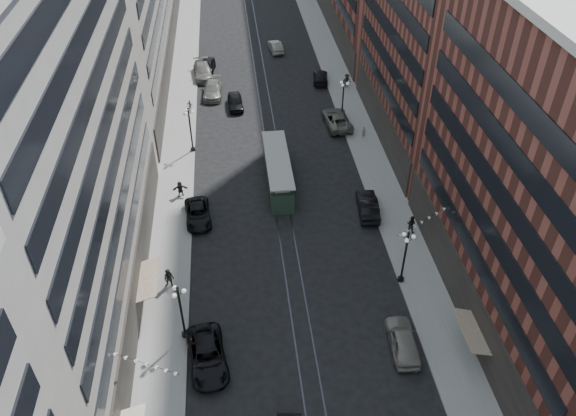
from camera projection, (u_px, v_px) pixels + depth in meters
name	position (u px, v px, depth m)	size (l,w,h in m)	color
ground	(269.00, 125.00, 69.80)	(220.00, 220.00, 0.00)	black
sidewalk_west	(182.00, 92.00, 76.59)	(4.00, 180.00, 0.15)	gray
sidewalk_east	(341.00, 84.00, 78.47)	(4.00, 180.00, 0.15)	gray
rail_west	(258.00, 89.00, 77.51)	(0.12, 180.00, 0.02)	#2D2D33
rail_east	(268.00, 89.00, 77.63)	(0.12, 180.00, 0.02)	#2D2D33
building_west_mid	(51.00, 159.00, 38.63)	(8.00, 36.00, 28.00)	#9F9A8D
building_east_mid	(547.00, 193.00, 38.90)	(8.00, 30.00, 24.00)	brown
lamppost_sw_far	(181.00, 310.00, 42.21)	(1.03, 1.14, 5.52)	black
lamppost_sw_mid	(190.00, 128.00, 63.20)	(1.03, 1.14, 5.52)	black
lamppost_se_far	(405.00, 256.00, 46.89)	(1.03, 1.14, 5.52)	black
lamppost_se_mid	(343.00, 99.00, 68.66)	(1.03, 1.14, 5.52)	black
streetcar	(278.00, 172.00, 59.40)	(2.48, 11.20, 3.10)	#273D2C
car_2	(207.00, 356.00, 41.71)	(2.73, 5.93, 1.65)	black
car_4	(403.00, 340.00, 42.78)	(2.05, 5.10, 1.74)	gray
pedestrian_2	(169.00, 279.00, 47.53)	(0.95, 0.52, 1.95)	black
car_7	(198.00, 214.00, 54.98)	(2.39, 5.18, 1.44)	black
car_8	(213.00, 90.00, 75.56)	(2.38, 5.85, 1.70)	slate
car_9	(207.00, 66.00, 81.30)	(2.06, 5.11, 1.74)	black
car_10	(368.00, 205.00, 55.77)	(1.84, 5.27, 1.74)	black
car_11	(337.00, 119.00, 69.24)	(2.86, 6.20, 1.72)	#626257
car_12	(320.00, 77.00, 78.89)	(1.99, 4.89, 1.42)	black
car_13	(235.00, 102.00, 72.93)	(1.89, 4.69, 1.60)	black
car_14	(276.00, 46.00, 87.18)	(1.64, 4.71, 1.55)	gray
pedestrian_5	(180.00, 189.00, 57.74)	(1.58, 0.46, 1.71)	black
pedestrian_6	(190.00, 106.00, 71.80)	(0.92, 0.42, 1.57)	gray
pedestrian_7	(411.00, 224.00, 53.22)	(0.91, 0.50, 1.86)	black
pedestrian_8	(364.00, 132.00, 66.82)	(0.55, 0.36, 1.52)	gray
pedestrian_9	(347.00, 81.00, 77.05)	(1.26, 0.52, 1.95)	black
car_extra_0	(203.00, 71.00, 79.98)	(2.50, 6.14, 1.78)	slate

